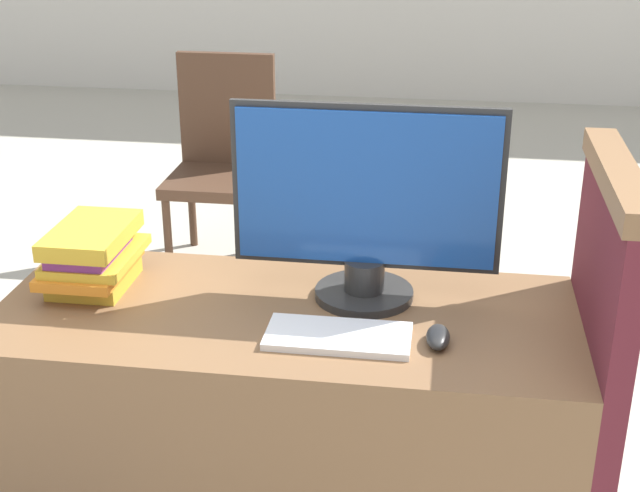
{
  "coord_description": "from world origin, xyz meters",
  "views": [
    {
      "loc": [
        0.34,
        -1.49,
        1.68
      ],
      "look_at": [
        0.09,
        0.26,
        0.93
      ],
      "focal_mm": 50.0,
      "sensor_mm": 36.0,
      "label": 1
    }
  ],
  "objects_px": {
    "book_stack": "(92,256)",
    "far_chair": "(223,154)",
    "mouse": "(438,337)",
    "keyboard": "(338,336)",
    "monitor": "(366,206)"
  },
  "relations": [
    {
      "from": "monitor",
      "to": "mouse",
      "type": "height_order",
      "value": "monitor"
    },
    {
      "from": "mouse",
      "to": "book_stack",
      "type": "relative_size",
      "value": 0.37
    },
    {
      "from": "monitor",
      "to": "keyboard",
      "type": "xyz_separation_m",
      "value": [
        -0.03,
        -0.21,
        -0.22
      ]
    },
    {
      "from": "monitor",
      "to": "far_chair",
      "type": "distance_m",
      "value": 2.09
    },
    {
      "from": "book_stack",
      "to": "far_chair",
      "type": "height_order",
      "value": "far_chair"
    },
    {
      "from": "keyboard",
      "to": "book_stack",
      "type": "height_order",
      "value": "book_stack"
    },
    {
      "from": "keyboard",
      "to": "mouse",
      "type": "height_order",
      "value": "mouse"
    },
    {
      "from": "keyboard",
      "to": "book_stack",
      "type": "xyz_separation_m",
      "value": [
        -0.61,
        0.18,
        0.07
      ]
    },
    {
      "from": "keyboard",
      "to": "mouse",
      "type": "bearing_deg",
      "value": 2.94
    },
    {
      "from": "keyboard",
      "to": "far_chair",
      "type": "relative_size",
      "value": 0.33
    },
    {
      "from": "mouse",
      "to": "book_stack",
      "type": "distance_m",
      "value": 0.84
    },
    {
      "from": "mouse",
      "to": "monitor",
      "type": "bearing_deg",
      "value": 131.06
    },
    {
      "from": "monitor",
      "to": "book_stack",
      "type": "bearing_deg",
      "value": -176.73
    },
    {
      "from": "keyboard",
      "to": "far_chair",
      "type": "bearing_deg",
      "value": 110.76
    },
    {
      "from": "monitor",
      "to": "far_chair",
      "type": "relative_size",
      "value": 0.66
    }
  ]
}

